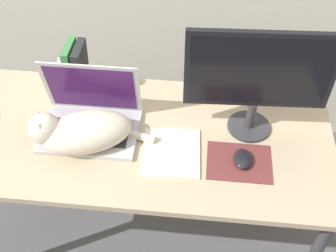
{
  "coord_description": "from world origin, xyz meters",
  "views": [
    {
      "loc": [
        0.21,
        -0.75,
        1.98
      ],
      "look_at": [
        0.11,
        0.3,
        0.85
      ],
      "focal_mm": 45.0,
      "sensor_mm": 36.0,
      "label": 1
    }
  ],
  "objects_px": {
    "computer_mouse": "(242,159)",
    "book_row": "(75,70)",
    "laptop": "(90,118)",
    "cat": "(81,131)",
    "external_monitor": "(259,77)",
    "webcam": "(126,77)",
    "notepad": "(171,152)"
  },
  "relations": [
    {
      "from": "computer_mouse",
      "to": "book_row",
      "type": "xyz_separation_m",
      "value": [
        -0.7,
        0.33,
        0.1
      ]
    },
    {
      "from": "laptop",
      "to": "cat",
      "type": "height_order",
      "value": "laptop"
    },
    {
      "from": "cat",
      "to": "book_row",
      "type": "xyz_separation_m",
      "value": [
        -0.09,
        0.3,
        0.04
      ]
    },
    {
      "from": "external_monitor",
      "to": "webcam",
      "type": "distance_m",
      "value": 0.6
    },
    {
      "from": "laptop",
      "to": "webcam",
      "type": "height_order",
      "value": "laptop"
    },
    {
      "from": "cat",
      "to": "computer_mouse",
      "type": "xyz_separation_m",
      "value": [
        0.61,
        -0.02,
        -0.06
      ]
    },
    {
      "from": "laptop",
      "to": "webcam",
      "type": "distance_m",
      "value": 0.28
    },
    {
      "from": "book_row",
      "to": "notepad",
      "type": "distance_m",
      "value": 0.54
    },
    {
      "from": "cat",
      "to": "webcam",
      "type": "height_order",
      "value": "cat"
    },
    {
      "from": "external_monitor",
      "to": "webcam",
      "type": "relative_size",
      "value": 7.0
    },
    {
      "from": "external_monitor",
      "to": "computer_mouse",
      "type": "xyz_separation_m",
      "value": [
        -0.03,
        -0.18,
        -0.24
      ]
    },
    {
      "from": "laptop",
      "to": "book_row",
      "type": "xyz_separation_m",
      "value": [
        -0.11,
        0.21,
        0.06
      ]
    },
    {
      "from": "external_monitor",
      "to": "book_row",
      "type": "distance_m",
      "value": 0.76
    },
    {
      "from": "computer_mouse",
      "to": "webcam",
      "type": "height_order",
      "value": "webcam"
    },
    {
      "from": "cat",
      "to": "webcam",
      "type": "relative_size",
      "value": 6.11
    },
    {
      "from": "cat",
      "to": "notepad",
      "type": "distance_m",
      "value": 0.35
    },
    {
      "from": "notepad",
      "to": "book_row",
      "type": "bearing_deg",
      "value": 144.56
    },
    {
      "from": "external_monitor",
      "to": "notepad",
      "type": "bearing_deg",
      "value": -151.04
    },
    {
      "from": "webcam",
      "to": "computer_mouse",
      "type": "bearing_deg",
      "value": -37.58
    },
    {
      "from": "cat",
      "to": "external_monitor",
      "type": "bearing_deg",
      "value": 13.63
    },
    {
      "from": "external_monitor",
      "to": "computer_mouse",
      "type": "bearing_deg",
      "value": -99.33
    },
    {
      "from": "external_monitor",
      "to": "book_row",
      "type": "xyz_separation_m",
      "value": [
        -0.73,
        0.15,
        -0.15
      ]
    },
    {
      "from": "book_row",
      "to": "webcam",
      "type": "bearing_deg",
      "value": 16.02
    },
    {
      "from": "cat",
      "to": "book_row",
      "type": "height_order",
      "value": "book_row"
    },
    {
      "from": "book_row",
      "to": "webcam",
      "type": "xyz_separation_m",
      "value": [
        0.2,
        0.06,
        -0.07
      ]
    },
    {
      "from": "computer_mouse",
      "to": "book_row",
      "type": "relative_size",
      "value": 0.41
    },
    {
      "from": "laptop",
      "to": "cat",
      "type": "distance_m",
      "value": 0.1
    },
    {
      "from": "computer_mouse",
      "to": "cat",
      "type": "bearing_deg",
      "value": 177.65
    },
    {
      "from": "laptop",
      "to": "notepad",
      "type": "distance_m",
      "value": 0.35
    },
    {
      "from": "computer_mouse",
      "to": "notepad",
      "type": "height_order",
      "value": "computer_mouse"
    },
    {
      "from": "cat",
      "to": "notepad",
      "type": "xyz_separation_m",
      "value": [
        0.34,
        -0.01,
        -0.07
      ]
    },
    {
      "from": "laptop",
      "to": "external_monitor",
      "type": "height_order",
      "value": "external_monitor"
    }
  ]
}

